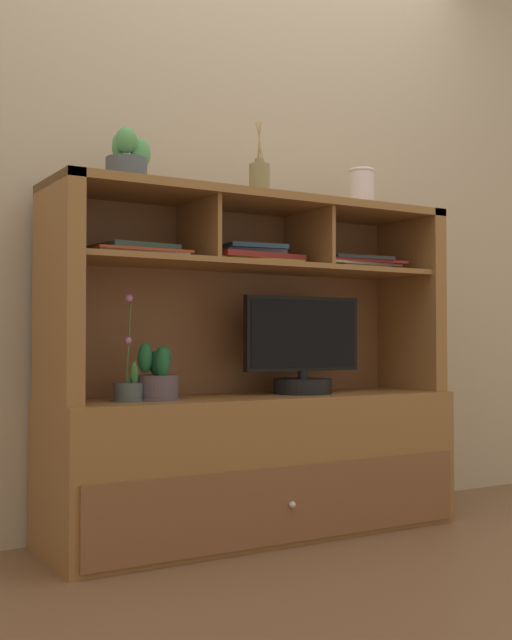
% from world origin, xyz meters
% --- Properties ---
extents(floor_plane, '(6.00, 6.00, 0.02)m').
position_xyz_m(floor_plane, '(0.00, 0.00, -0.01)').
color(floor_plane, brown).
rests_on(floor_plane, ground).
extents(back_wall, '(6.00, 0.02, 2.80)m').
position_xyz_m(back_wall, '(0.00, 0.26, 1.40)').
color(back_wall, tan).
rests_on(back_wall, ground).
extents(media_console, '(1.59, 0.49, 1.27)m').
position_xyz_m(media_console, '(0.00, 0.01, 0.39)').
color(media_console, olive).
rests_on(media_console, ground).
extents(tv_monitor, '(0.51, 0.23, 0.38)m').
position_xyz_m(tv_monitor, '(0.20, -0.02, 0.68)').
color(tv_monitor, black).
rests_on(tv_monitor, media_console).
extents(potted_orchid, '(0.12, 0.12, 0.36)m').
position_xyz_m(potted_orchid, '(-0.53, -0.04, 0.56)').
color(potted_orchid, '#455052').
rests_on(potted_orchid, media_console).
extents(potted_fern, '(0.16, 0.16, 0.20)m').
position_xyz_m(potted_fern, '(-0.43, -0.05, 0.60)').
color(potted_fern, '#53444E').
rests_on(potted_fern, media_console).
extents(magazine_stack_left, '(0.34, 0.27, 0.04)m').
position_xyz_m(magazine_stack_left, '(-0.49, 0.01, 1.04)').
color(magazine_stack_left, gray).
rests_on(magazine_stack_left, media_console).
extents(magazine_stack_centre, '(0.39, 0.28, 0.07)m').
position_xyz_m(magazine_stack_centre, '(-0.01, 0.05, 1.05)').
color(magazine_stack_centre, gold).
rests_on(magazine_stack_centre, media_console).
extents(magazine_stack_right, '(0.39, 0.27, 0.05)m').
position_xyz_m(magazine_stack_right, '(0.49, 0.03, 1.04)').
color(magazine_stack_right, slate).
rests_on(magazine_stack_right, media_console).
extents(diffuser_bottle, '(0.08, 0.08, 0.29)m').
position_xyz_m(diffuser_bottle, '(-0.00, -0.02, 1.33)').
color(diffuser_bottle, olive).
rests_on(diffuser_bottle, media_console).
extents(potted_succulent, '(0.17, 0.17, 0.20)m').
position_xyz_m(potted_succulent, '(-0.51, 0.02, 1.34)').
color(potted_succulent, '#46505A').
rests_on(potted_succulent, media_console).
extents(ceramic_vase, '(0.11, 0.11, 0.17)m').
position_xyz_m(ceramic_vase, '(0.52, 0.01, 1.35)').
color(ceramic_vase, silver).
rests_on(ceramic_vase, media_console).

